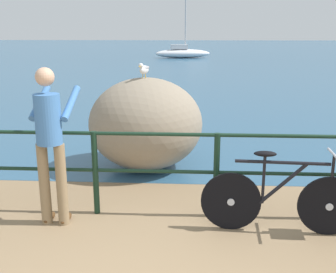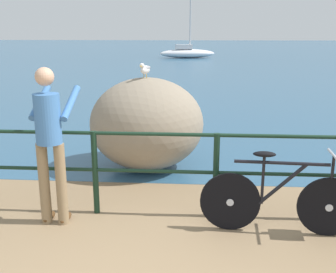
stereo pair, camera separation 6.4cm
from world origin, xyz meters
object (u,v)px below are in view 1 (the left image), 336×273
object	(u,v)px
person_at_railing	(50,140)
seagull	(144,69)
breakwater_boulder_main	(146,124)
bicycle	(294,193)
sailboat	(182,53)

from	to	relation	value
person_at_railing	seagull	xyz separation A→B (m)	(0.81, 1.95, 0.60)
person_at_railing	seagull	world-z (taller)	person_at_railing
breakwater_boulder_main	person_at_railing	bearing A→B (deg)	-112.35
bicycle	person_at_railing	xyz separation A→B (m)	(-2.66, 0.08, 0.53)
breakwater_boulder_main	sailboat	distance (m)	26.98
bicycle	seagull	xyz separation A→B (m)	(-1.84, 2.03, 1.12)
sailboat	person_at_railing	bearing A→B (deg)	-101.04
breakwater_boulder_main	sailboat	size ratio (longest dim) A/B	0.36
sailboat	breakwater_boulder_main	bearing A→B (deg)	-99.41
bicycle	breakwater_boulder_main	bearing A→B (deg)	134.95
person_at_railing	bicycle	bearing A→B (deg)	-88.94
bicycle	person_at_railing	distance (m)	2.71
person_at_railing	breakwater_boulder_main	bearing A→B (deg)	-19.55
bicycle	sailboat	size ratio (longest dim) A/B	0.35
breakwater_boulder_main	seagull	world-z (taller)	seagull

